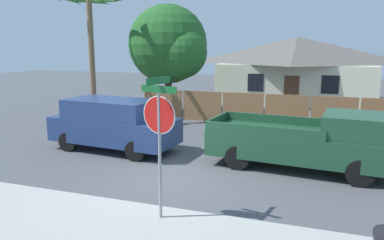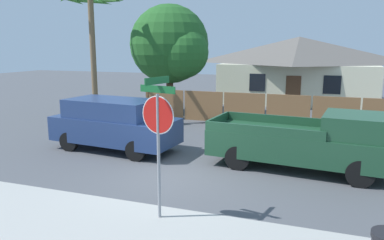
{
  "view_description": "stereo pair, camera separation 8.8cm",
  "coord_description": "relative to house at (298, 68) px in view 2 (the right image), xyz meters",
  "views": [
    {
      "loc": [
        4.0,
        -9.68,
        3.74
      ],
      "look_at": [
        0.43,
        0.65,
        1.6
      ],
      "focal_mm": 35.0,
      "sensor_mm": 36.0,
      "label": 1
    },
    {
      "loc": [
        4.09,
        -9.65,
        3.74
      ],
      "look_at": [
        0.43,
        0.65,
        1.6
      ],
      "focal_mm": 35.0,
      "sensor_mm": 36.0,
      "label": 2
    }
  ],
  "objects": [
    {
      "name": "palm_tree",
      "position": [
        -9.23,
        -10.79,
        3.28
      ],
      "size": [
        3.15,
        3.37,
        6.45
      ],
      "color": "brown",
      "rests_on": "ground"
    },
    {
      "name": "stop_sign",
      "position": [
        -1.49,
        -19.96,
        -0.18
      ],
      "size": [
        0.88,
        0.8,
        3.13
      ],
      "rotation": [
        0.0,
        0.0,
        -0.22
      ],
      "color": "gray",
      "rests_on": "ground"
    },
    {
      "name": "wooden_fence",
      "position": [
        0.24,
        -9.02,
        -1.54
      ],
      "size": [
        14.92,
        0.12,
        1.62
      ],
      "color": "brown",
      "rests_on": "ground"
    },
    {
      "name": "red_suv",
      "position": [
        -5.36,
        -15.39,
        -1.29
      ],
      "size": [
        4.82,
        2.35,
        1.87
      ],
      "rotation": [
        0.0,
        0.0,
        -0.1
      ],
      "color": "navy",
      "rests_on": "ground"
    },
    {
      "name": "sidewalk_strip",
      "position": [
        -2.29,
        -21.01,
        -2.29
      ],
      "size": [
        36.0,
        3.2,
        0.01
      ],
      "color": "#A3A39E",
      "rests_on": "ground"
    },
    {
      "name": "orange_pickup",
      "position": [
        1.48,
        -15.41,
        -1.4
      ],
      "size": [
        5.76,
        2.58,
        1.84
      ],
      "rotation": [
        0.0,
        0.0,
        -0.1
      ],
      "color": "#1E472D",
      "rests_on": "ground"
    },
    {
      "name": "oak_tree",
      "position": [
        -6.29,
        -7.57,
        1.49
      ],
      "size": [
        4.58,
        4.36,
        6.07
      ],
      "color": "brown",
      "rests_on": "ground"
    },
    {
      "name": "ground_plane",
      "position": [
        -2.29,
        -17.41,
        -2.3
      ],
      "size": [
        80.0,
        80.0,
        0.0
      ],
      "primitive_type": "plane",
      "color": "#4C4F54"
    },
    {
      "name": "house",
      "position": [
        0.0,
        0.0,
        0.0
      ],
      "size": [
        10.69,
        7.12,
        4.43
      ],
      "color": "beige",
      "rests_on": "ground"
    }
  ]
}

